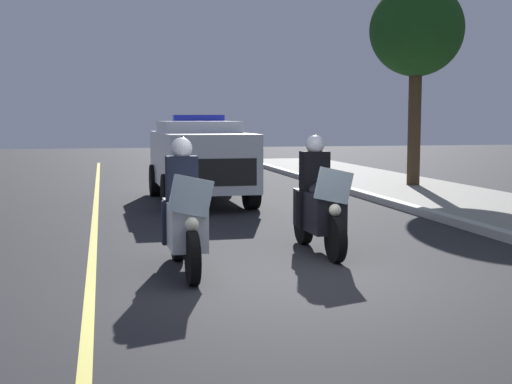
# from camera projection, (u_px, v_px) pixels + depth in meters

# --- Properties ---
(ground_plane) EXTENTS (80.00, 80.00, 0.00)m
(ground_plane) POSITION_uv_depth(u_px,v_px,m) (288.00, 281.00, 8.53)
(ground_plane) COLOR #28282B
(lane_stripe_center) EXTENTS (48.00, 0.12, 0.01)m
(lane_stripe_center) POSITION_uv_depth(u_px,v_px,m) (90.00, 291.00, 8.03)
(lane_stripe_center) COLOR #E0D14C
(lane_stripe_center) RESTS_ON ground
(police_motorcycle_lead_left) EXTENTS (2.14, 0.56, 1.72)m
(police_motorcycle_lead_left) POSITION_uv_depth(u_px,v_px,m) (184.00, 218.00, 9.01)
(police_motorcycle_lead_left) COLOR black
(police_motorcycle_lead_left) RESTS_ON ground
(police_motorcycle_lead_right) EXTENTS (2.14, 0.56, 1.72)m
(police_motorcycle_lead_right) POSITION_uv_depth(u_px,v_px,m) (318.00, 205.00, 10.30)
(police_motorcycle_lead_right) COLOR black
(police_motorcycle_lead_right) RESTS_ON ground
(police_suv) EXTENTS (4.93, 2.14, 2.05)m
(police_suv) POSITION_uv_depth(u_px,v_px,m) (199.00, 157.00, 16.56)
(police_suv) COLOR silver
(police_suv) RESTS_ON ground
(tree_far_back) EXTENTS (2.59, 2.59, 5.60)m
(tree_far_back) POSITION_uv_depth(u_px,v_px,m) (416.00, 32.00, 19.44)
(tree_far_back) COLOR #42301E
(tree_far_back) RESTS_ON sidewalk_strip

